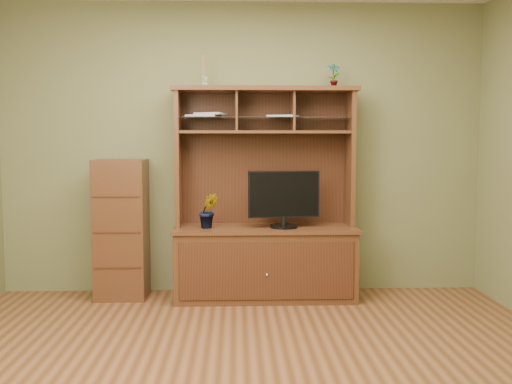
{
  "coord_description": "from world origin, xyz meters",
  "views": [
    {
      "loc": [
        -0.06,
        -3.37,
        1.41
      ],
      "look_at": [
        0.1,
        1.2,
        1.01
      ],
      "focal_mm": 40.0,
      "sensor_mm": 36.0,
      "label": 1
    }
  ],
  "objects": [
    {
      "name": "room",
      "position": [
        0.0,
        0.0,
        1.35
      ],
      "size": [
        4.54,
        4.04,
        2.74
      ],
      "color": "#532F17",
      "rests_on": "ground"
    },
    {
      "name": "media_hutch",
      "position": [
        0.2,
        1.73,
        0.52
      ],
      "size": [
        1.66,
        0.61,
        1.9
      ],
      "color": "#432313",
      "rests_on": "room"
    },
    {
      "name": "monitor",
      "position": [
        0.36,
        1.65,
        0.92
      ],
      "size": [
        0.64,
        0.25,
        0.51
      ],
      "rotation": [
        0.0,
        0.0,
        0.13
      ],
      "color": "black",
      "rests_on": "media_hutch"
    },
    {
      "name": "orchid_plant",
      "position": [
        -0.31,
        1.65,
        0.81
      ],
      "size": [
        0.18,
        0.15,
        0.31
      ],
      "primitive_type": "imported",
      "rotation": [
        0.0,
        0.0,
        0.07
      ],
      "color": "#34551D",
      "rests_on": "media_hutch"
    },
    {
      "name": "top_plant",
      "position": [
        0.82,
        1.8,
        2.01
      ],
      "size": [
        0.12,
        0.09,
        0.22
      ],
      "primitive_type": "imported",
      "rotation": [
        0.0,
        0.0,
        0.07
      ],
      "color": "#3C6E26",
      "rests_on": "media_hutch"
    },
    {
      "name": "reed_diffuser",
      "position": [
        -0.35,
        1.81,
        2.01
      ],
      "size": [
        0.06,
        0.06,
        0.29
      ],
      "color": "silver",
      "rests_on": "media_hutch"
    },
    {
      "name": "magazines",
      "position": [
        -0.1,
        1.81,
        1.65
      ],
      "size": [
        1.04,
        0.27,
        0.04
      ],
      "color": "#B4B5BA",
      "rests_on": "media_hutch"
    },
    {
      "name": "side_cabinet",
      "position": [
        -1.1,
        1.78,
        0.63
      ],
      "size": [
        0.45,
        0.41,
        1.25
      ],
      "color": "#432313",
      "rests_on": "room"
    }
  ]
}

